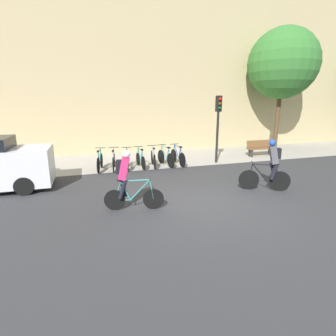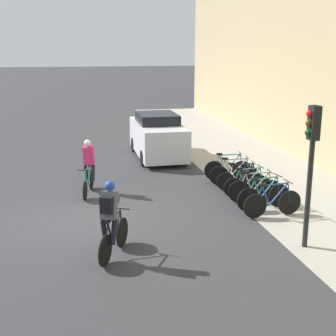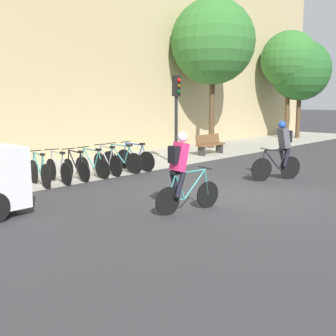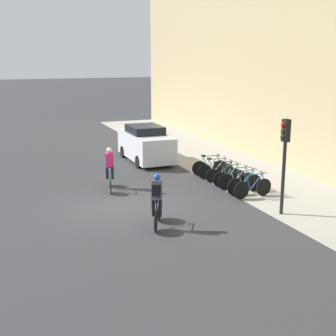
{
  "view_description": "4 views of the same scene",
  "coord_description": "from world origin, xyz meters",
  "views": [
    {
      "loc": [
        -3.32,
        -6.81,
        3.0
      ],
      "look_at": [
        -0.73,
        1.56,
        0.79
      ],
      "focal_mm": 28.0,
      "sensor_mm": 36.0,
      "label": 1
    },
    {
      "loc": [
        12.15,
        -0.3,
        4.55
      ],
      "look_at": [
        0.56,
        2.17,
        1.46
      ],
      "focal_mm": 50.0,
      "sensor_mm": 36.0,
      "label": 2
    },
    {
      "loc": [
        -9.08,
        -5.47,
        2.39
      ],
      "look_at": [
        -1.29,
        1.58,
        0.7
      ],
      "focal_mm": 45.0,
      "sensor_mm": 36.0,
      "label": 3
    },
    {
      "loc": [
        15.79,
        -4.37,
        5.35
      ],
      "look_at": [
        1.46,
        1.28,
        1.64
      ],
      "focal_mm": 50.0,
      "sensor_mm": 36.0,
      "label": 4
    }
  ],
  "objects": [
    {
      "name": "ground",
      "position": [
        0.0,
        0.0,
        0.0
      ],
      "size": [
        200.0,
        200.0,
        0.0
      ],
      "primitive_type": "plane",
      "color": "#333335"
    },
    {
      "name": "kerb_strip",
      "position": [
        0.0,
        6.75,
        0.0
      ],
      "size": [
        44.0,
        4.5,
        0.01
      ],
      "primitive_type": "cube",
      "color": "#A39E93",
      "rests_on": "ground"
    },
    {
      "name": "cyclist_pink",
      "position": [
        -2.36,
        0.23,
        0.95
      ],
      "size": [
        1.66,
        0.59,
        1.74
      ],
      "color": "black",
      "rests_on": "ground"
    },
    {
      "name": "cyclist_grey",
      "position": [
        2.61,
        0.46,
        0.95
      ],
      "size": [
        1.57,
        0.81,
        1.79
      ],
      "color": "black",
      "rests_on": "ground"
    },
    {
      "name": "parked_bike_0",
      "position": [
        -2.86,
        5.04,
        0.41
      ],
      "size": [
        0.48,
        1.64,
        0.98
      ],
      "color": "black",
      "rests_on": "ground"
    },
    {
      "name": "parked_bike_1",
      "position": [
        -2.24,
        5.04,
        0.4
      ],
      "size": [
        0.46,
        1.67,
        0.97
      ],
      "color": "black",
      "rests_on": "ground"
    },
    {
      "name": "parked_bike_2",
      "position": [
        -1.62,
        5.04,
        0.38
      ],
      "size": [
        0.46,
        1.57,
        0.94
      ],
      "color": "black",
      "rests_on": "ground"
    },
    {
      "name": "parked_bike_3",
      "position": [
        -1.0,
        5.04,
        0.38
      ],
      "size": [
        0.46,
        1.59,
        0.95
      ],
      "color": "black",
      "rests_on": "ground"
    },
    {
      "name": "parked_bike_4",
      "position": [
        -0.39,
        5.04,
        0.4
      ],
      "size": [
        0.46,
        1.65,
        0.97
      ],
      "color": "black",
      "rests_on": "ground"
    },
    {
      "name": "parked_bike_5",
      "position": [
        0.23,
        5.04,
        0.41
      ],
      "size": [
        0.47,
        1.71,
        0.98
      ],
      "color": "black",
      "rests_on": "ground"
    },
    {
      "name": "parked_bike_6",
      "position": [
        0.85,
        5.04,
        0.41
      ],
      "size": [
        0.46,
        1.74,
        0.98
      ],
      "color": "black",
      "rests_on": "ground"
    },
    {
      "name": "traffic_light_pole",
      "position": [
        2.9,
        4.93,
        2.3
      ],
      "size": [
        0.26,
        0.3,
        3.3
      ],
      "color": "black",
      "rests_on": "ground"
    },
    {
      "name": "parked_car",
      "position": [
        -6.77,
        3.29,
        0.9
      ],
      "size": [
        4.3,
        1.84,
        1.85
      ],
      "color": "silver",
      "rests_on": "ground"
    }
  ]
}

